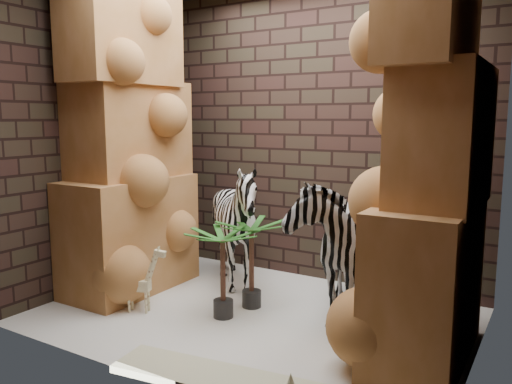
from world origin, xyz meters
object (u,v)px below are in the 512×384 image
Objects in this scene: giraffe_toy at (138,278)px; surfboard at (217,379)px; palm_front at (252,263)px; zebra_right at (332,231)px; palm_back at (223,273)px; zebra_left at (237,232)px.

surfboard is at bearing -46.09° from giraffe_toy.
palm_front is at bearing 104.35° from surfboard.
giraffe_toy is (-1.44, -0.84, -0.42)m from zebra_right.
palm_front reaches higher than palm_back.
palm_front is 1.04× the size of palm_back.
zebra_right is 1.88× the size of palm_back.
zebra_right is at bearing 10.30° from giraffe_toy.
giraffe_toy is 1.45m from surfboard.
zebra_right reaches higher than palm_back.
palm_back is (0.70, 0.28, 0.08)m from giraffe_toy.
giraffe_toy is 0.43× the size of surfboard.
palm_back is 1.13m from surfboard.
zebra_left is 1.57× the size of palm_front.
zebra_left is 2.06× the size of giraffe_toy.
surfboard is at bearing -57.33° from palm_back.
surfboard is at bearing -115.10° from zebra_right.
palm_front is 0.34m from palm_back.
surfboard is at bearing -67.91° from palm_front.
giraffe_toy is 0.79× the size of palm_back.
zebra_left is (-1.04, 0.11, -0.15)m from zebra_right.
zebra_right reaches higher than giraffe_toy.
zebra_left is 0.54m from palm_front.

